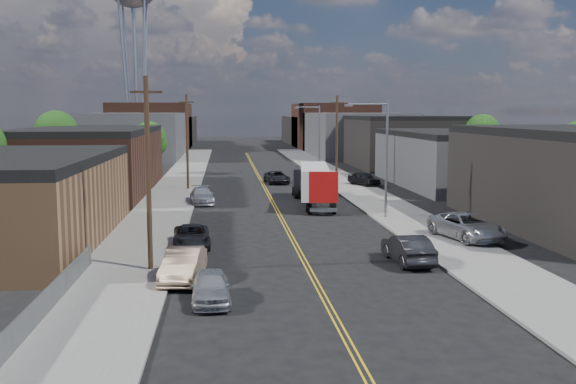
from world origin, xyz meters
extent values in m
plane|color=black|center=(0.00, 60.00, 0.00)|extent=(260.00, 260.00, 0.00)
cube|color=gold|center=(0.00, 45.00, 0.01)|extent=(0.32, 120.00, 0.01)
cube|color=slate|center=(-9.50, 45.00, 0.07)|extent=(5.00, 140.00, 0.15)
cube|color=slate|center=(9.50, 45.00, 0.07)|extent=(5.00, 140.00, 0.15)
cube|color=brown|center=(-18.00, 18.00, 2.50)|extent=(12.00, 22.00, 5.00)
cube|color=black|center=(-18.00, 18.00, 5.30)|extent=(12.00, 22.00, 0.60)
cube|color=#44251B|center=(-18.00, 44.00, 3.00)|extent=(12.00, 26.00, 6.00)
cube|color=black|center=(-18.00, 44.00, 6.30)|extent=(12.00, 26.00, 0.60)
cube|color=navy|center=(15.20, 20.00, 3.60)|extent=(0.30, 20.00, 0.80)
cube|color=#3E3E41|center=(22.00, 46.00, 2.75)|extent=(14.00, 24.00, 5.50)
cube|color=black|center=(22.00, 46.00, 5.80)|extent=(14.00, 24.00, 0.60)
cube|color=black|center=(22.00, 72.00, 3.50)|extent=(14.00, 22.00, 7.00)
cube|color=black|center=(22.00, 72.00, 7.30)|extent=(14.00, 22.00, 0.60)
cube|color=#3E3E41|center=(-20.00, 95.00, 4.00)|extent=(16.00, 30.00, 8.00)
cube|color=#3E3E41|center=(20.00, 95.00, 4.00)|extent=(16.00, 30.00, 8.00)
cube|color=#44251B|center=(-20.00, 120.00, 5.00)|extent=(16.00, 26.00, 10.00)
cube|color=#44251B|center=(20.00, 120.00, 5.00)|extent=(16.00, 26.00, 10.00)
cube|color=black|center=(-20.00, 140.00, 3.50)|extent=(16.00, 40.00, 7.00)
cube|color=black|center=(20.00, 140.00, 3.50)|extent=(16.00, 40.00, 7.00)
cylinder|color=gray|center=(-22.00, 110.00, 15.00)|extent=(0.80, 0.80, 30.00)
cylinder|color=gray|center=(-23.76, 108.24, 15.00)|extent=(1.94, 1.94, 29.98)
cylinder|color=gray|center=(-20.24, 108.24, 15.00)|extent=(1.94, 1.94, 29.98)
cylinder|color=gray|center=(-23.76, 111.76, 15.00)|extent=(1.94, 1.94, 29.98)
cylinder|color=gray|center=(-20.24, 111.76, 15.00)|extent=(1.94, 1.94, 29.98)
cylinder|color=gray|center=(8.00, 25.00, 4.50)|extent=(0.18, 0.18, 9.00)
cylinder|color=gray|center=(6.50, 25.00, 8.80)|extent=(3.00, 0.12, 0.12)
cube|color=gray|center=(5.00, 25.00, 8.70)|extent=(0.60, 0.25, 0.18)
cylinder|color=gray|center=(8.00, 60.00, 4.50)|extent=(0.18, 0.18, 9.00)
cylinder|color=gray|center=(6.50, 60.00, 8.80)|extent=(3.00, 0.12, 0.12)
cube|color=gray|center=(5.00, 60.00, 8.70)|extent=(0.60, 0.25, 0.18)
cylinder|color=black|center=(-8.20, 10.00, 5.00)|extent=(0.26, 0.26, 10.00)
cube|color=black|center=(-8.20, 10.00, 9.20)|extent=(1.60, 0.12, 0.12)
cylinder|color=black|center=(-8.20, 45.00, 5.00)|extent=(0.26, 0.26, 10.00)
cube|color=black|center=(-8.20, 45.00, 9.20)|extent=(1.60, 0.12, 0.12)
cylinder|color=black|center=(8.20, 48.00, 5.00)|extent=(0.26, 0.26, 10.00)
cube|color=black|center=(8.20, 48.00, 9.20)|extent=(1.60, 0.12, 0.12)
cube|color=slate|center=(-11.50, 3.50, 0.60)|extent=(0.02, 16.00, 1.20)
cube|color=slate|center=(-11.50, 3.50, 1.20)|extent=(0.05, 16.00, 0.05)
cylinder|color=black|center=(-24.00, 55.00, 2.25)|extent=(0.36, 0.36, 4.50)
sphere|color=#163B10|center=(-24.00, 55.00, 5.85)|extent=(5.04, 5.04, 5.04)
sphere|color=#163B10|center=(-23.40, 55.30, 4.95)|extent=(3.96, 3.96, 3.96)
sphere|color=#163B10|center=(-24.50, 54.60, 5.22)|extent=(3.60, 3.60, 3.60)
cylinder|color=black|center=(-14.00, 62.00, 1.88)|extent=(0.36, 0.36, 3.75)
sphere|color=#163B10|center=(-14.00, 62.00, 4.88)|extent=(4.20, 4.20, 4.20)
sphere|color=#163B10|center=(-13.40, 62.30, 4.12)|extent=(3.30, 3.30, 3.30)
sphere|color=#163B10|center=(-14.50, 61.60, 4.35)|extent=(3.00, 3.00, 3.00)
cylinder|color=black|center=(30.00, 60.00, 2.12)|extent=(0.36, 0.36, 4.25)
sphere|color=#163B10|center=(30.00, 60.00, 5.53)|extent=(4.76, 4.76, 4.76)
sphere|color=#163B10|center=(30.60, 60.30, 4.68)|extent=(3.74, 3.74, 3.74)
sphere|color=#163B10|center=(29.50, 59.60, 4.93)|extent=(3.40, 3.40, 3.40)
cube|color=silver|center=(3.43, 32.07, 2.29)|extent=(3.50, 10.76, 2.46)
cube|color=#A30D0C|center=(3.43, 26.78, 2.29)|extent=(2.31, 0.39, 2.48)
cube|color=gray|center=(3.43, 26.78, 0.48)|extent=(2.23, 0.85, 0.25)
cube|color=black|center=(3.43, 38.58, 1.36)|extent=(2.51, 3.05, 2.73)
cylinder|color=black|center=(3.43, 28.18, 0.44)|extent=(2.38, 1.14, 0.88)
cylinder|color=black|center=(3.43, 38.58, 0.44)|extent=(2.29, 1.13, 0.88)
imported|color=#A7A9AC|center=(-5.00, 4.29, 0.70)|extent=(1.79, 4.16, 1.40)
imported|color=#9C8166|center=(-6.40, 8.00, 0.79)|extent=(2.21, 4.93, 1.57)
imported|color=black|center=(-6.40, 16.00, 0.66)|extent=(2.47, 4.87, 1.32)
imported|color=#B6B7BB|center=(-6.40, 34.74, 0.72)|extent=(2.48, 5.14, 1.44)
imported|color=black|center=(5.56, 10.54, 0.79)|extent=(1.91, 4.87, 1.58)
imported|color=#A9ADAF|center=(11.00, 16.00, 0.97)|extent=(4.03, 6.38, 1.64)
imported|color=black|center=(11.00, 46.36, 0.89)|extent=(3.42, 4.66, 1.48)
imported|color=black|center=(1.64, 50.31, 0.71)|extent=(2.92, 5.33, 1.41)
camera|label=1|loc=(-4.34, -22.91, 8.23)|focal=40.00mm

